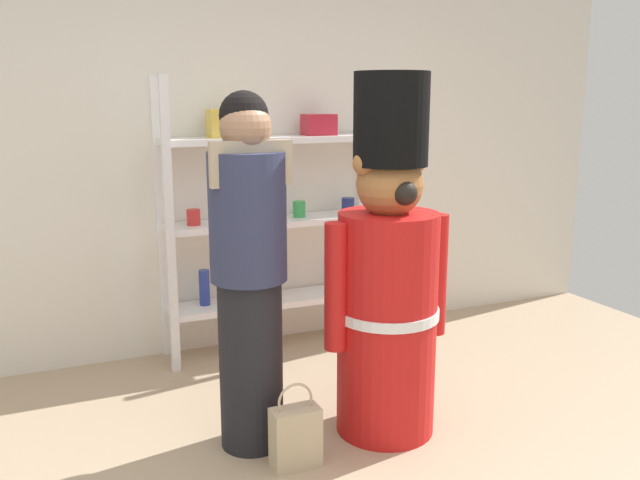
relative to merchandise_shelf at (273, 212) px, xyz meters
name	(u,v)px	position (x,y,z in m)	size (l,w,h in m)	color
back_wall	(195,153)	(-0.45, 0.22, 0.38)	(6.40, 0.12, 2.60)	silver
merchandise_shelf	(273,212)	(0.00, 0.00, 0.00)	(1.47, 0.35, 1.78)	white
teddy_bear_guard	(388,282)	(0.11, -1.32, -0.15)	(0.67, 0.51, 1.77)	red
person_shopper	(249,268)	(-0.55, -1.19, -0.04)	(0.37, 0.36, 1.69)	black
shopping_bag	(296,436)	(-0.43, -1.47, -0.77)	(0.22, 0.12, 0.40)	#C1AD89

